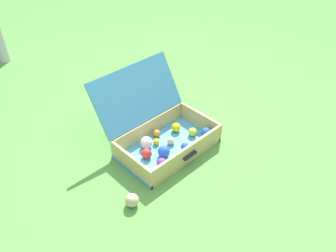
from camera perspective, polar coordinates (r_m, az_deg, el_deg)
ground_plane at (r=2.31m, az=0.55°, el=-4.36°), size 16.00×16.00×0.00m
open_suitcase at (r=2.30m, az=-1.30°, el=-0.88°), size 0.66×0.62×0.49m
stray_ball_on_grass at (r=1.98m, az=-6.11°, el=-12.36°), size 0.08×0.08×0.08m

